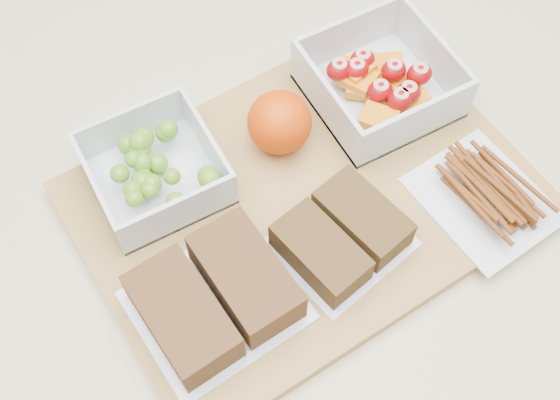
{
  "coord_description": "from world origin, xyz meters",
  "views": [
    {
      "loc": [
        -0.16,
        -0.31,
        1.51
      ],
      "look_at": [
        -0.0,
        -0.02,
        0.93
      ],
      "focal_mm": 45.0,
      "sensor_mm": 36.0,
      "label": 1
    }
  ],
  "objects_px": {
    "cutting_board": "(304,198)",
    "sandwich_bag_left": "(215,297)",
    "sandwich_bag_center": "(341,236)",
    "fruit_container": "(379,83)",
    "orange": "(279,122)",
    "grape_container": "(156,169)",
    "pretzel_bag": "(486,193)"
  },
  "relations": [
    {
      "from": "orange",
      "to": "sandwich_bag_center",
      "type": "bearing_deg",
      "value": -92.79
    },
    {
      "from": "sandwich_bag_left",
      "to": "pretzel_bag",
      "type": "relative_size",
      "value": 1.09
    },
    {
      "from": "grape_container",
      "to": "sandwich_bag_center",
      "type": "bearing_deg",
      "value": -50.42
    },
    {
      "from": "fruit_container",
      "to": "orange",
      "type": "bearing_deg",
      "value": -179.91
    },
    {
      "from": "pretzel_bag",
      "to": "orange",
      "type": "bearing_deg",
      "value": 131.96
    },
    {
      "from": "sandwich_bag_center",
      "to": "fruit_container",
      "type": "bearing_deg",
      "value": 46.33
    },
    {
      "from": "pretzel_bag",
      "to": "fruit_container",
      "type": "bearing_deg",
      "value": 98.01
    },
    {
      "from": "fruit_container",
      "to": "sandwich_bag_left",
      "type": "distance_m",
      "value": 0.28
    },
    {
      "from": "sandwich_bag_center",
      "to": "cutting_board",
      "type": "bearing_deg",
      "value": 92.67
    },
    {
      "from": "fruit_container",
      "to": "sandwich_bag_left",
      "type": "height_order",
      "value": "fruit_container"
    },
    {
      "from": "sandwich_bag_left",
      "to": "pretzel_bag",
      "type": "xyz_separation_m",
      "value": [
        0.27,
        -0.03,
        -0.01
      ]
    },
    {
      "from": "grape_container",
      "to": "sandwich_bag_left",
      "type": "xyz_separation_m",
      "value": [
        -0.01,
        -0.14,
        -0.0
      ]
    },
    {
      "from": "grape_container",
      "to": "fruit_container",
      "type": "height_order",
      "value": "fruit_container"
    },
    {
      "from": "fruit_container",
      "to": "pretzel_bag",
      "type": "bearing_deg",
      "value": -81.99
    },
    {
      "from": "fruit_container",
      "to": "orange",
      "type": "distance_m",
      "value": 0.12
    },
    {
      "from": "cutting_board",
      "to": "grape_container",
      "type": "distance_m",
      "value": 0.15
    },
    {
      "from": "cutting_board",
      "to": "orange",
      "type": "xyz_separation_m",
      "value": [
        0.01,
        0.07,
        0.04
      ]
    },
    {
      "from": "cutting_board",
      "to": "sandwich_bag_left",
      "type": "distance_m",
      "value": 0.14
    },
    {
      "from": "grape_container",
      "to": "fruit_container",
      "type": "distance_m",
      "value": 0.24
    },
    {
      "from": "orange",
      "to": "pretzel_bag",
      "type": "height_order",
      "value": "orange"
    },
    {
      "from": "grape_container",
      "to": "fruit_container",
      "type": "relative_size",
      "value": 0.88
    },
    {
      "from": "pretzel_bag",
      "to": "sandwich_bag_center",
      "type": "bearing_deg",
      "value": 170.09
    },
    {
      "from": "cutting_board",
      "to": "fruit_container",
      "type": "distance_m",
      "value": 0.15
    },
    {
      "from": "grape_container",
      "to": "sandwich_bag_left",
      "type": "height_order",
      "value": "grape_container"
    },
    {
      "from": "pretzel_bag",
      "to": "sandwich_bag_left",
      "type": "bearing_deg",
      "value": 174.52
    },
    {
      "from": "orange",
      "to": "fruit_container",
      "type": "bearing_deg",
      "value": 0.09
    },
    {
      "from": "sandwich_bag_center",
      "to": "grape_container",
      "type": "bearing_deg",
      "value": 129.58
    },
    {
      "from": "sandwich_bag_left",
      "to": "fruit_container",
      "type": "bearing_deg",
      "value": 27.08
    },
    {
      "from": "fruit_container",
      "to": "sandwich_bag_left",
      "type": "xyz_separation_m",
      "value": [
        -0.25,
        -0.13,
        -0.0
      ]
    },
    {
      "from": "cutting_board",
      "to": "orange",
      "type": "bearing_deg",
      "value": 78.0
    },
    {
      "from": "fruit_container",
      "to": "sandwich_bag_center",
      "type": "height_order",
      "value": "fruit_container"
    },
    {
      "from": "sandwich_bag_left",
      "to": "sandwich_bag_center",
      "type": "bearing_deg",
      "value": -0.36
    }
  ]
}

